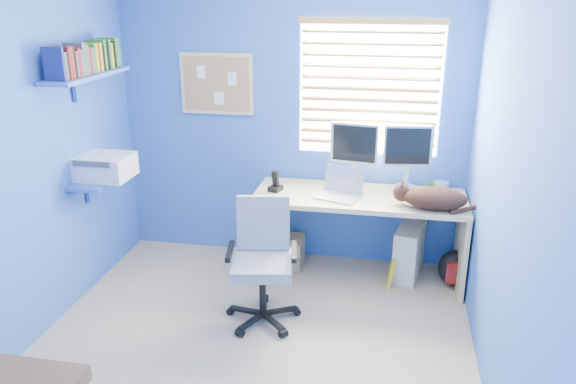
% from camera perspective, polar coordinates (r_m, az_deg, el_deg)
% --- Properties ---
extents(floor, '(3.00, 3.20, 0.00)m').
position_cam_1_polar(floor, '(3.92, -4.10, -16.32)').
color(floor, '#C2AA8B').
rests_on(floor, ground).
extents(wall_back, '(3.00, 0.01, 2.50)m').
position_cam_1_polar(wall_back, '(4.84, 0.36, 7.22)').
color(wall_back, '#3B6BB2').
rests_on(wall_back, ground).
extents(wall_front, '(3.00, 0.01, 2.50)m').
position_cam_1_polar(wall_front, '(1.99, -17.09, -13.38)').
color(wall_front, '#3B6BB2').
rests_on(wall_front, ground).
extents(wall_left, '(0.01, 3.20, 2.50)m').
position_cam_1_polar(wall_left, '(3.99, -25.89, 2.44)').
color(wall_left, '#3B6BB2').
rests_on(wall_left, ground).
extents(wall_right, '(0.01, 3.20, 2.50)m').
position_cam_1_polar(wall_right, '(3.29, 21.47, -0.36)').
color(wall_right, '#3B6BB2').
rests_on(wall_right, ground).
extents(desk, '(1.71, 0.65, 0.74)m').
position_cam_1_polar(desk, '(4.73, 7.08, -4.54)').
color(desk, tan).
rests_on(desk, floor).
extents(laptop, '(0.39, 0.35, 0.22)m').
position_cam_1_polar(laptop, '(4.47, 5.13, 0.73)').
color(laptop, silver).
rests_on(laptop, desk).
extents(monitor_left, '(0.41, 0.18, 0.54)m').
position_cam_1_polar(monitor_left, '(4.74, 6.72, 3.82)').
color(monitor_left, silver).
rests_on(monitor_left, desk).
extents(monitor_right, '(0.41, 0.18, 0.54)m').
position_cam_1_polar(monitor_right, '(4.74, 12.01, 3.49)').
color(monitor_right, silver).
rests_on(monitor_right, desk).
extents(phone, '(0.12, 0.13, 0.17)m').
position_cam_1_polar(phone, '(4.62, -1.28, 1.12)').
color(phone, black).
rests_on(phone, desk).
extents(mug, '(0.10, 0.09, 0.10)m').
position_cam_1_polar(mug, '(4.64, 14.26, 0.10)').
color(mug, '#2D802A').
rests_on(mug, desk).
extents(cd_spindle, '(0.13, 0.13, 0.07)m').
position_cam_1_polar(cd_spindle, '(4.83, 15.27, 0.60)').
color(cd_spindle, silver).
rests_on(cd_spindle, desk).
extents(cat, '(0.52, 0.33, 0.17)m').
position_cam_1_polar(cat, '(4.38, 14.72, -0.64)').
color(cat, black).
rests_on(cat, desk).
extents(tower_pc, '(0.28, 0.47, 0.45)m').
position_cam_1_polar(tower_pc, '(4.88, 12.19, -5.93)').
color(tower_pc, beige).
rests_on(tower_pc, floor).
extents(drawer_boxes, '(0.35, 0.28, 0.27)m').
position_cam_1_polar(drawer_boxes, '(4.98, -0.50, -6.01)').
color(drawer_boxes, tan).
rests_on(drawer_boxes, floor).
extents(yellow_book, '(0.03, 0.17, 0.24)m').
position_cam_1_polar(yellow_book, '(4.74, 10.42, -8.01)').
color(yellow_book, yellow).
rests_on(yellow_book, floor).
extents(backpack, '(0.32, 0.28, 0.31)m').
position_cam_1_polar(backpack, '(4.84, 16.57, -7.43)').
color(backpack, black).
rests_on(backpack, floor).
extents(office_chair, '(0.60, 0.60, 0.90)m').
position_cam_1_polar(office_chair, '(4.14, -2.58, -8.59)').
color(office_chair, black).
rests_on(office_chair, floor).
extents(window_blinds, '(1.15, 0.05, 1.10)m').
position_cam_1_polar(window_blinds, '(4.68, 8.27, 10.32)').
color(window_blinds, white).
rests_on(window_blinds, ground).
extents(corkboard, '(0.64, 0.02, 0.52)m').
position_cam_1_polar(corkboard, '(4.93, -7.27, 10.83)').
color(corkboard, tan).
rests_on(corkboard, ground).
extents(wall_shelves, '(0.42, 0.90, 1.05)m').
position_cam_1_polar(wall_shelves, '(4.48, -19.16, 7.49)').
color(wall_shelves, blue).
rests_on(wall_shelves, ground).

